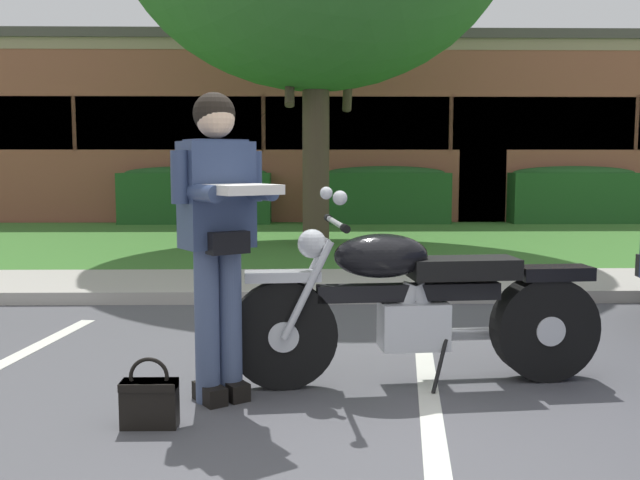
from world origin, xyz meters
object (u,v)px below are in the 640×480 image
(brick_building, at_px, (276,137))
(hedge_center_right, at_px, (573,194))
(hedge_left, at_px, (196,194))
(handbag, at_px, (149,399))
(motorcycle, at_px, (431,305))
(hedge_center_left, at_px, (386,194))
(rider_person, at_px, (219,221))

(brick_building, bearing_deg, hedge_center_right, -42.59)
(hedge_left, bearing_deg, handbag, -82.50)
(motorcycle, bearing_deg, hedge_center_left, 85.22)
(motorcycle, xyz_separation_m, hedge_center_right, (4.84, 10.75, 0.17))
(motorcycle, height_order, brick_building, brick_building)
(hedge_center_right, bearing_deg, hedge_left, 180.00)
(handbag, xyz_separation_m, hedge_center_right, (6.38, 11.45, 0.51))
(hedge_center_right, height_order, brick_building, brick_building)
(handbag, height_order, hedge_center_left, hedge_center_left)
(motorcycle, bearing_deg, handbag, -155.47)
(rider_person, xyz_separation_m, brick_building, (-0.42, 17.01, 1.03))
(rider_person, bearing_deg, hedge_center_right, 61.22)
(rider_person, xyz_separation_m, hedge_center_left, (2.12, 11.05, -0.36))
(hedge_center_left, distance_m, hedge_center_right, 3.94)
(handbag, bearing_deg, hedge_center_left, 78.00)
(hedge_center_left, relative_size, brick_building, 0.11)
(motorcycle, xyz_separation_m, hedge_left, (-3.04, 10.75, 0.17))
(handbag, bearing_deg, hedge_center_right, 60.89)
(motorcycle, xyz_separation_m, rider_person, (-1.23, -0.29, 0.53))
(hedge_left, relative_size, brick_building, 0.13)
(hedge_center_left, bearing_deg, handbag, -102.00)
(hedge_center_right, bearing_deg, handbag, -119.11)
(hedge_left, bearing_deg, brick_building, 76.80)
(brick_building, bearing_deg, hedge_center_left, -66.90)
(hedge_center_right, bearing_deg, hedge_center_left, 180.00)
(rider_person, relative_size, hedge_left, 0.55)
(hedge_center_left, bearing_deg, hedge_left, 180.00)
(motorcycle, height_order, rider_person, rider_person)
(rider_person, distance_m, hedge_center_right, 12.61)
(motorcycle, height_order, hedge_center_left, hedge_center_left)
(hedge_center_right, bearing_deg, motorcycle, -114.24)
(handbag, relative_size, hedge_center_left, 0.14)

